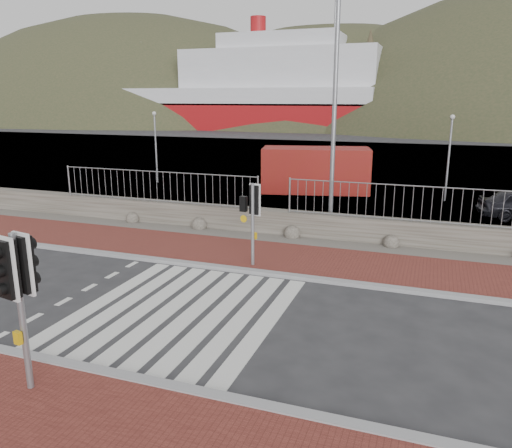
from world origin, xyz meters
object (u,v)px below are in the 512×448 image
at_px(traffic_signal_near, 17,279).
at_px(ferry, 243,94).
at_px(traffic_signal_far, 252,207).
at_px(streetlight, 339,89).
at_px(shipping_container, 316,170).

bearing_deg(traffic_signal_near, ferry, 119.58).
height_order(ferry, traffic_signal_near, ferry).
distance_m(ferry, traffic_signal_far, 69.21).
bearing_deg(streetlight, traffic_signal_far, -92.96).
relative_size(traffic_signal_near, streetlight, 0.31).
height_order(ferry, shipping_container, ferry).
distance_m(traffic_signal_near, streetlight, 12.64).
height_order(streetlight, shipping_container, streetlight).
xyz_separation_m(streetlight, shipping_container, (-2.59, 8.12, -4.01)).
relative_size(traffic_signal_far, streetlight, 0.27).
bearing_deg(traffic_signal_near, shipping_container, 100.30).
bearing_deg(shipping_container, streetlight, -85.23).
distance_m(ferry, traffic_signal_near, 75.66).
distance_m(ferry, shipping_container, 57.22).
bearing_deg(shipping_container, traffic_signal_far, -98.32).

